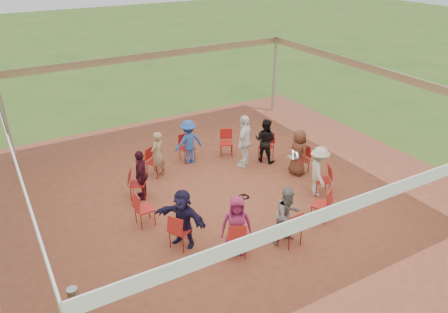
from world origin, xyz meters
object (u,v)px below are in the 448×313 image
chair_2 (226,143)px  chair_5 (138,184)px  chair_4 (155,162)px  person_seated_3 (158,155)px  chair_6 (145,209)px  person_seated_7 (288,216)px  laptop (294,155)px  person_seated_4 (141,175)px  chair_1 (266,147)px  chair_10 (321,205)px  cable_coil (244,197)px  chair_3 (187,148)px  person_seated_8 (319,171)px  chair_9 (291,228)px  chair_11 (322,180)px  person_seated_6 (237,225)px  person_seated_5 (183,218)px  person_seated_0 (298,152)px  standing_person (245,141)px  person_seated_2 (189,142)px  chair_7 (180,231)px  person_seated_1 (265,140)px  chair_8 (237,238)px  chair_0 (301,159)px

chair_2 → chair_5: same height
chair_4 → person_seated_3: (0.06, -0.10, 0.28)m
chair_6 → person_seated_7: bearing=46.4°
laptop → person_seated_4: bearing=74.5°
chair_1 → chair_2: size_ratio=1.00×
chair_10 → cable_coil: (-1.08, 1.88, -0.43)m
chair_3 → person_seated_8: person_seated_8 is taller
chair_9 → cable_coil: (0.17, 2.28, -0.43)m
chair_11 → person_seated_4: (-4.42, 2.29, 0.28)m
chair_6 → person_seated_6: person_seated_6 is taller
laptop → chair_1: bearing=2.4°
chair_2 → chair_5: size_ratio=1.00×
person_seated_5 → laptop: person_seated_5 is taller
chair_3 → chair_6: bearing=45.0°
person_seated_7 → person_seated_0: bearing=45.0°
chair_10 → person_seated_3: 4.99m
chair_9 → chair_10: size_ratio=1.00×
person_seated_7 → standing_person: size_ratio=0.85×
person_seated_3 → person_seated_6: same height
person_seated_3 → person_seated_8: 4.69m
person_seated_2 → person_seated_7: bearing=90.0°
chair_7 → person_seated_0: (4.58, 1.48, 0.28)m
person_seated_1 → person_seated_5: 4.86m
chair_10 → person_seated_0: 2.51m
chair_3 → chair_2: bearing=165.0°
chair_5 → person_seated_0: size_ratio=0.62×
chair_7 → person_seated_1: size_ratio=0.62×
chair_1 → chair_8: (-3.32, -3.63, 0.00)m
chair_10 → laptop: 2.43m
chair_7 → chair_11: bearing=60.0°
cable_coil → chair_5: bearing=150.5°
chair_6 → person_seated_5: bearing=20.1°
person_seated_0 → person_seated_6: size_ratio=1.00×
chair_6 → chair_10: bearing=60.0°
chair_1 → chair_11: 2.55m
chair_9 → person_seated_1: (1.93, 3.85, 0.28)m
cable_coil → chair_10: bearing=-60.0°
chair_3 → person_seated_7: (0.22, -4.97, 0.28)m
chair_0 → person_seated_8: 1.32m
person_seated_0 → chair_11: bearing=170.1°
chair_9 → person_seated_7: person_seated_7 is taller
cable_coil → person_seated_7: bearing=-94.8°
chair_2 → person_seated_7: bearing=104.6°
chair_4 → chair_8: size_ratio=1.00×
chair_7 → person_seated_4: 2.51m
person_seated_5 → chair_8: bearing=9.9°
chair_5 → person_seated_7: person_seated_7 is taller
chair_11 → person_seated_7: 2.51m
chair_6 → chair_8: bearing=30.0°
chair_3 → laptop: chair_3 is taller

